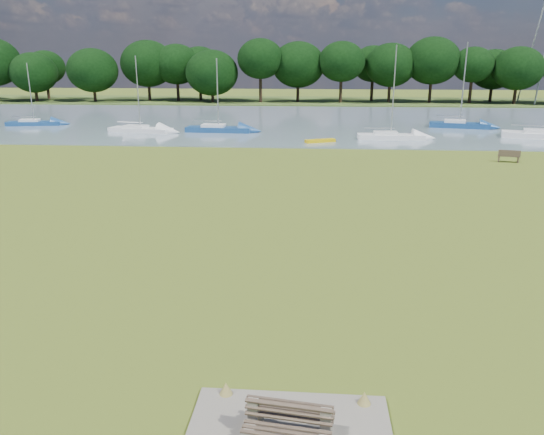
# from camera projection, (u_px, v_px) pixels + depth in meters

# --- Properties ---
(ground) EXTENTS (220.00, 220.00, 0.00)m
(ground) POSITION_uv_depth(u_px,v_px,m) (304.00, 229.00, 23.98)
(ground) COLOR olive
(river) EXTENTS (220.00, 40.00, 0.10)m
(river) POSITION_uv_depth(u_px,v_px,m) (312.00, 121.00, 64.04)
(river) COLOR gray
(river) RESTS_ON ground
(far_bank) EXTENTS (220.00, 20.00, 0.40)m
(far_bank) POSITION_uv_depth(u_px,v_px,m) (313.00, 102.00, 92.66)
(far_bank) COLOR #4C6626
(far_bank) RESTS_ON ground
(bench_pair) EXTENTS (1.86, 1.24, 0.94)m
(bench_pair) POSITION_uv_depth(u_px,v_px,m) (289.00, 424.00, 10.48)
(bench_pair) COLOR gray
(bench_pair) RESTS_ON concrete_pad
(riverbank_bench) EXTENTS (1.58, 0.80, 0.93)m
(riverbank_bench) POSITION_uv_depth(u_px,v_px,m) (509.00, 156.00, 38.94)
(riverbank_bench) COLOR brown
(riverbank_bench) RESTS_ON ground
(kayak) EXTENTS (2.83, 1.78, 0.28)m
(kayak) POSITION_uv_depth(u_px,v_px,m) (320.00, 141.00, 47.97)
(kayak) COLOR #E5BA07
(kayak) RESTS_ON river
(tree_line) EXTENTS (145.09, 8.51, 10.30)m
(tree_line) POSITION_uv_depth(u_px,v_px,m) (322.00, 65.00, 86.96)
(tree_line) COLOR black
(tree_line) RESTS_ON far_bank
(sailboat_1) EXTENTS (6.75, 2.19, 7.32)m
(sailboat_1) POSITION_uv_depth(u_px,v_px,m) (218.00, 127.00, 54.56)
(sailboat_1) COLOR navy
(sailboat_1) RESTS_ON river
(sailboat_3) EXTENTS (6.06, 2.83, 6.80)m
(sailboat_3) POSITION_uv_depth(u_px,v_px,m) (33.00, 122.00, 59.92)
(sailboat_3) COLOR navy
(sailboat_3) RESTS_ON river
(sailboat_4) EXTENTS (6.18, 1.78, 8.48)m
(sailboat_4) POSITION_uv_depth(u_px,v_px,m) (390.00, 135.00, 49.76)
(sailboat_4) COLOR white
(sailboat_4) RESTS_ON river
(sailboat_5) EXTENTS (6.52, 3.19, 8.94)m
(sailboat_5) POSITION_uv_depth(u_px,v_px,m) (459.00, 123.00, 57.78)
(sailboat_5) COLOR navy
(sailboat_5) RESTS_ON river
(sailboat_6) EXTENTS (6.86, 3.19, 7.55)m
(sailboat_6) POSITION_uv_depth(u_px,v_px,m) (140.00, 128.00, 54.56)
(sailboat_6) COLOR white
(sailboat_6) RESTS_ON river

